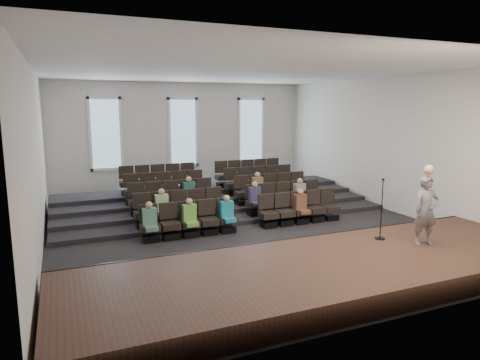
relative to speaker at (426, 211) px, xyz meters
name	(u,v)px	position (x,y,z in m)	size (l,w,h in m)	color
ground	(241,225)	(-2.83, 5.02, -1.36)	(14.00, 14.00, 0.00)	black
ceiling	(241,70)	(-2.83, 5.02, 3.65)	(12.00, 14.00, 0.02)	white
wall_back	(183,136)	(-2.83, 12.04, 1.14)	(12.00, 0.04, 5.00)	silver
wall_front	(398,188)	(-2.83, -2.00, 1.14)	(12.00, 0.04, 5.00)	silver
wall_left	(35,159)	(-8.85, 5.02, 1.14)	(0.04, 14.00, 5.00)	silver
wall_right	(388,144)	(3.19, 5.02, 1.14)	(0.04, 14.00, 5.00)	silver
stage	(330,271)	(-2.83, -0.08, -1.11)	(11.80, 3.60, 0.50)	#3D241A
stage_lip	(291,248)	(-2.83, 1.69, -1.11)	(11.80, 0.06, 0.52)	black
risers	(210,200)	(-2.83, 8.19, -1.17)	(11.80, 4.80, 0.60)	black
seating_rows	(224,196)	(-2.83, 6.56, -0.68)	(6.80, 4.70, 1.67)	black
windows	(183,132)	(-2.83, 11.98, 1.34)	(8.44, 0.10, 3.24)	white
audience	(229,201)	(-3.18, 5.24, -0.57)	(6.05, 2.64, 1.10)	#69AA44
speaker	(426,211)	(0.00, 0.00, 0.00)	(0.63, 0.41, 1.72)	#64605F
mic_stand	(381,221)	(-0.71, 0.77, -0.39)	(0.27, 0.27, 1.60)	black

